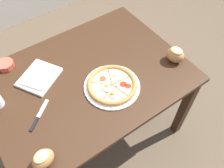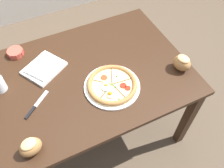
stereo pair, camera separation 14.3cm
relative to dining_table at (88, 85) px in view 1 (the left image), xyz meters
The scene contains 8 objects.
ground_plane 0.63m from the dining_table, ahead, with size 12.00×12.00×0.00m, color brown.
dining_table is the anchor object (origin of this frame).
pizza 0.22m from the dining_table, 63.65° to the right, with size 0.34×0.34×0.05m.
ramekin_bowl 0.55m from the dining_table, 136.46° to the left, with size 0.11×0.11×0.04m.
napkin_folded 0.32m from the dining_table, 148.00° to the left, with size 0.31×0.29×0.04m.
bread_piece_near 0.60m from the dining_table, 142.28° to the right, with size 0.13×0.11×0.10m.
bread_piece_mid 0.61m from the dining_table, 21.76° to the right, with size 0.12×0.14×0.11m.
knife_main 0.40m from the dining_table, 166.35° to the right, with size 0.17×0.15×0.01m.
Camera 1 is at (-0.42, -0.87, 1.90)m, focal length 38.00 mm.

